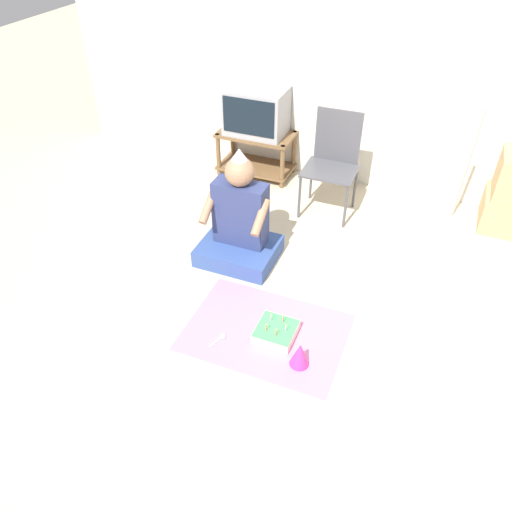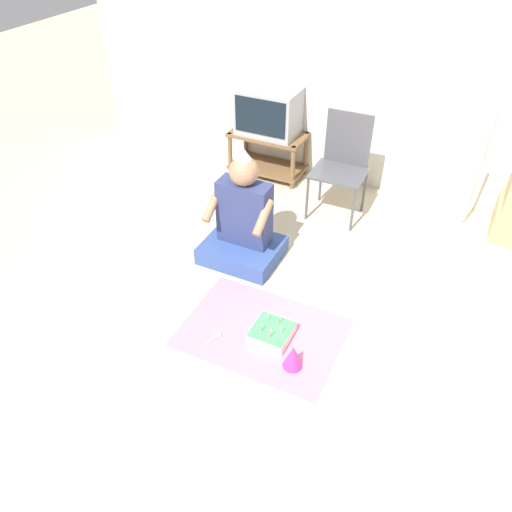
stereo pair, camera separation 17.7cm
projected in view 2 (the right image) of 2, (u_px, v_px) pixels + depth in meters
ground_plane at (300, 339)px, 3.35m from camera, size 16.00×16.00×0.00m
wall_back at (408, 54)px, 4.12m from camera, size 6.40×0.06×2.55m
tv_stand at (268, 150)px, 4.98m from camera, size 0.74×0.41×0.44m
tv at (269, 111)px, 4.73m from camera, size 0.57×0.39×0.44m
folding_chair at (343, 160)px, 4.28m from camera, size 0.46×0.39×0.90m
dust_mop at (468, 206)px, 4.04m from camera, size 0.28×0.43×1.16m
person_seated at (243, 225)px, 3.88m from camera, size 0.60×0.50×0.94m
party_cloth at (262, 332)px, 3.39m from camera, size 1.07×0.77×0.01m
birthday_cake at (272, 333)px, 3.33m from camera, size 0.26×0.26×0.14m
party_hat_blue at (293, 356)px, 3.11m from camera, size 0.13×0.13×0.18m
plastic_spoon_near at (217, 336)px, 3.36m from camera, size 0.06×0.14×0.01m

